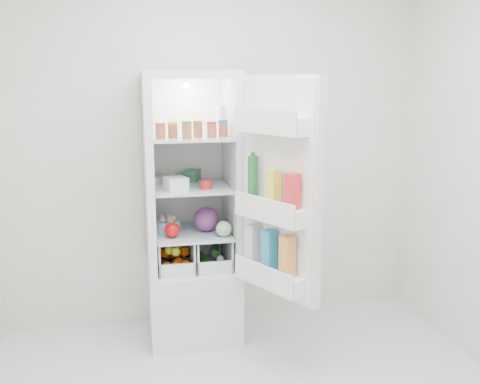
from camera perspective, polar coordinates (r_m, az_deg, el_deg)
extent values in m
cube|color=beige|center=(3.84, -2.82, 5.23)|extent=(3.00, 0.02, 2.60)
cube|color=beige|center=(1.06, 23.52, -13.98)|extent=(3.00, 0.02, 2.60)
cube|color=silver|center=(3.81, -5.01, -11.27)|extent=(0.60, 0.60, 0.50)
cube|color=silver|center=(3.50, -5.47, 12.33)|extent=(0.60, 0.60, 0.05)
cube|color=silver|center=(3.83, -5.72, 2.51)|extent=(0.60, 0.05, 1.25)
cube|color=silver|center=(3.54, -9.70, 1.63)|extent=(0.05, 0.60, 1.25)
cube|color=silver|center=(3.60, -0.90, 1.96)|extent=(0.05, 0.60, 1.25)
cube|color=white|center=(3.80, -5.68, 2.43)|extent=(0.50, 0.01, 1.25)
sphere|color=white|center=(3.71, -5.81, 11.29)|extent=(0.05, 0.05, 0.05)
cube|color=#ABBDC8|center=(3.62, -5.10, -4.28)|extent=(0.49, 0.53, 0.01)
cube|color=#ABBDC8|center=(3.55, -5.20, 0.54)|extent=(0.49, 0.53, 0.02)
cube|color=#ABBDC8|center=(3.50, -5.30, 5.85)|extent=(0.49, 0.53, 0.02)
cylinder|color=#B21919|center=(3.34, -8.49, 6.35)|extent=(0.06, 0.06, 0.08)
cylinder|color=gold|center=(3.40, -7.18, 6.48)|extent=(0.06, 0.06, 0.08)
cylinder|color=#267226|center=(3.32, -5.69, 6.39)|extent=(0.06, 0.06, 0.08)
cylinder|color=brown|center=(3.43, -4.53, 6.59)|extent=(0.06, 0.06, 0.08)
cylinder|color=#B21919|center=(3.37, -3.02, 6.52)|extent=(0.06, 0.06, 0.08)
cylinder|color=#194C8C|center=(3.44, -1.82, 6.62)|extent=(0.06, 0.06, 0.08)
cylinder|color=silver|center=(3.61, -2.08, 7.68)|extent=(0.06, 0.06, 0.19)
cube|color=silver|center=(3.41, -6.87, 0.87)|extent=(0.16, 0.16, 0.08)
cylinder|color=#B41E1B|center=(3.44, -3.63, 0.79)|extent=(0.11, 0.11, 0.05)
cube|color=silver|center=(3.71, -7.98, 1.40)|extent=(0.17, 0.13, 0.04)
cube|color=#387C4D|center=(3.72, -5.19, 1.79)|extent=(0.14, 0.16, 0.08)
sphere|color=#5B1F57|center=(3.59, -3.61, -2.92)|extent=(0.16, 0.16, 0.16)
sphere|color=red|center=(3.47, -7.24, -4.05)|extent=(0.10, 0.10, 0.10)
cylinder|color=#99C9E4|center=(3.61, -7.75, -3.63)|extent=(0.20, 0.20, 0.08)
sphere|color=#A0BE8E|center=(3.47, -1.76, -3.95)|extent=(0.10, 0.10, 0.10)
sphere|color=#F75D0D|center=(3.55, -7.86, -7.90)|extent=(0.07, 0.07, 0.07)
sphere|color=#F75D0D|center=(3.55, -6.81, -7.85)|extent=(0.07, 0.07, 0.07)
sphere|color=#F75D0D|center=(3.56, -5.75, -7.79)|extent=(0.07, 0.07, 0.07)
sphere|color=#F75D0D|center=(3.65, -8.01, -6.46)|extent=(0.07, 0.07, 0.07)
sphere|color=#F75D0D|center=(3.65, -6.99, -6.41)|extent=(0.07, 0.07, 0.07)
sphere|color=#F75D0D|center=(3.65, -5.97, -6.36)|extent=(0.07, 0.07, 0.07)
sphere|color=#F75D0D|center=(3.78, -7.57, -6.66)|extent=(0.07, 0.07, 0.07)
sphere|color=#F75D0D|center=(3.78, -6.51, -6.60)|extent=(0.07, 0.07, 0.07)
sphere|color=#F75D0D|center=(3.61, -6.57, -7.51)|extent=(0.07, 0.07, 0.07)
sphere|color=#FFFB28|center=(3.58, -7.57, -6.20)|extent=(0.06, 0.06, 0.06)
sphere|color=#FFFB28|center=(3.69, -6.60, -5.63)|extent=(0.06, 0.06, 0.06)
sphere|color=#FFFB28|center=(3.54, -6.87, -6.37)|extent=(0.06, 0.06, 0.06)
cylinder|color=#1A4717|center=(3.69, -3.76, -7.20)|extent=(0.09, 0.21, 0.05)
cylinder|color=#1A4717|center=(3.73, -2.66, -6.15)|extent=(0.08, 0.21, 0.05)
sphere|color=white|center=(3.58, -2.86, -7.78)|extent=(0.05, 0.05, 0.05)
sphere|color=white|center=(3.60, -2.12, -7.17)|extent=(0.05, 0.05, 0.05)
cube|color=silver|center=(3.11, 4.45, 0.36)|extent=(0.33, 0.56, 1.30)
cube|color=white|center=(3.09, 3.98, 0.28)|extent=(0.27, 0.50, 1.26)
cube|color=white|center=(3.00, 3.38, 7.18)|extent=(0.33, 0.49, 0.10)
cube|color=white|center=(3.08, 3.27, -2.12)|extent=(0.33, 0.49, 0.10)
cube|color=white|center=(3.20, 3.18, -9.08)|extent=(0.33, 0.49, 0.10)
sphere|color=#956243|center=(2.91, 4.93, 8.19)|extent=(0.05, 0.05, 0.05)
sphere|color=#956243|center=(2.96, 3.84, 8.28)|extent=(0.05, 0.05, 0.05)
sphere|color=#956243|center=(3.02, 2.80, 8.36)|extent=(0.05, 0.05, 0.05)
sphere|color=#956243|center=(3.08, 1.79, 8.44)|extent=(0.05, 0.05, 0.05)
sphere|color=#956243|center=(3.14, 0.82, 8.51)|extent=(0.05, 0.05, 0.05)
cylinder|color=#195A28|center=(3.15, 1.38, 1.55)|extent=(0.06, 0.06, 0.26)
cube|color=yellow|center=(3.02, 3.61, 0.52)|extent=(0.09, 0.09, 0.20)
cube|color=red|center=(2.92, 5.61, 0.07)|extent=(0.09, 0.09, 0.20)
cube|color=silver|center=(3.25, 1.35, -5.58)|extent=(0.09, 0.09, 0.24)
cube|color=#2892C9|center=(3.14, 3.14, -6.20)|extent=(0.09, 0.09, 0.24)
cube|color=#F29A44|center=(3.04, 5.06, -6.87)|extent=(0.09, 0.09, 0.24)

